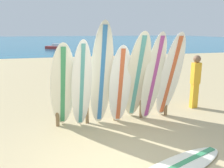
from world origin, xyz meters
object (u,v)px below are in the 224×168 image
Objects in this scene: surfboard_leaning_left at (82,86)px; beachgoer_standing at (195,79)px; surfboard_leaning_far_left at (63,87)px; surfboard_leaning_center_right at (137,78)px; surfboard_leaning_center_left at (102,76)px; surfboard_leaning_center at (120,86)px; small_boat_offshore at (57,47)px; surfboard_rack at (115,94)px; surfboard_lying_on_sand at (176,168)px; surfboard_leaning_far_right at (170,77)px; surfboard_leaning_right at (153,79)px.

surfboard_leaning_left is 1.34× the size of beachgoer_standing.
surfboard_leaning_center_right is (1.83, -0.00, 0.12)m from surfboard_leaning_far_left.
surfboard_leaning_center_left reaches higher than surfboard_leaning_center.
surfboard_rack is at bearing -88.52° from small_boat_offshore.
surfboard_leaning_left reaches higher than surfboard_lying_on_sand.
surfboard_leaning_far_right reaches higher than surfboard_leaning_far_left.
surfboard_leaning_center is at bearing 177.70° from surfboard_leaning_center_right.
surfboard_leaning_left reaches higher than surfboard_rack.
surfboard_leaning_far_left is 0.90× the size of surfboard_leaning_center_right.
surfboard_leaning_center_left reaches higher than surfboard_leaning_left.
surfboard_leaning_center_right is (0.48, -0.31, 0.46)m from surfboard_rack.
surfboard_lying_on_sand is (1.76, -2.16, -1.03)m from surfboard_leaning_far_left.
surfboard_leaning_left is at bearing -154.54° from surfboard_rack.
surfboard_leaning_center is 1.25× the size of beachgoer_standing.
surfboard_rack is 1.41× the size of surfboard_leaning_left.
surfboard_leaning_far_right reaches higher than surfboard_rack.
surfboard_leaning_center_right is (0.44, -0.02, 0.16)m from surfboard_leaning_center.
surfboard_rack is 1.43m from surfboard_leaning_far_left.
small_boat_offshore is at bearing 89.37° from surfboard_leaning_left.
surfboard_leaning_center_left is at bearing 178.08° from surfboard_leaning_far_right.
surfboard_leaning_right reaches higher than surfboard_leaning_far_left.
surfboard_leaning_center is 25.52m from small_boat_offshore.
surfboard_leaning_far_right is at bearing -150.94° from beachgoer_standing.
surfboard_leaning_left is (-0.93, -0.44, 0.38)m from surfboard_rack.
surfboard_lying_on_sand is 3.71m from beachgoer_standing.
surfboard_leaning_center_right is at bearing -87.46° from small_boat_offshore.
surfboard_leaning_far_right reaches higher than surfboard_leaning_center.
surfboard_rack is 1.07m from surfboard_leaning_right.
surfboard_leaning_far_left is 1.30× the size of beachgoer_standing.
surfboard_leaning_far_left reaches higher than surfboard_leaning_center.
surfboard_leaning_far_right is at bearing -13.92° from surfboard_rack.
small_boat_offshore is at bearing 92.19° from surfboard_lying_on_sand.
surfboard_leaning_left is 1.83m from surfboard_leaning_right.
surfboard_leaning_far_left is 0.44m from surfboard_leaning_left.
surfboard_leaning_center_left is at bearing 178.51° from surfboard_leaning_center.
beachgoer_standing reaches higher than surfboard_lying_on_sand.
surfboard_leaning_center_left is at bearing 178.12° from surfboard_leaning_center_right.
surfboard_leaning_center_left is 2.66m from surfboard_lying_on_sand.
surfboard_leaning_far_left is 1.04× the size of surfboard_leaning_center.
surfboard_rack is 1.45× the size of surfboard_leaning_far_left.
surfboard_leaning_far_left reaches higher than surfboard_lying_on_sand.
surfboard_leaning_far_left is at bearing -91.57° from small_boat_offshore.
small_boat_offshore is at bearing 88.43° from surfboard_leaning_far_left.
surfboard_leaning_right is 0.49m from surfboard_leaning_far_right.
surfboard_leaning_center_left is 1.10× the size of surfboard_leaning_center_right.
surfboard_leaning_far_right is 1.43× the size of beachgoer_standing.
surfboard_leaning_center_left is 1.11× the size of surfboard_leaning_far_right.
surfboard_leaning_center_left is at bearing 17.29° from surfboard_leaning_left.
surfboard_leaning_center is 0.47m from surfboard_leaning_center_right.
surfboard_rack is at bearing 156.98° from surfboard_leaning_right.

